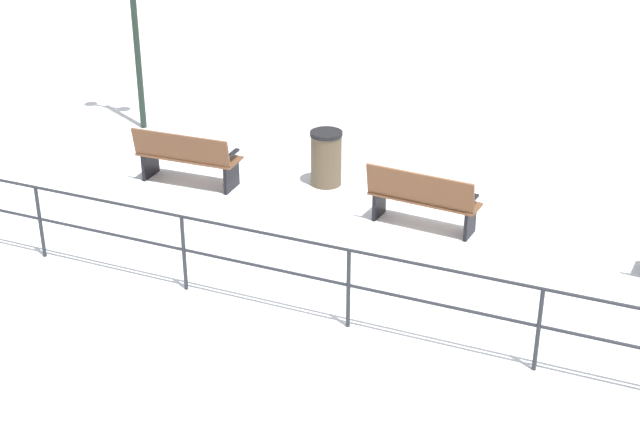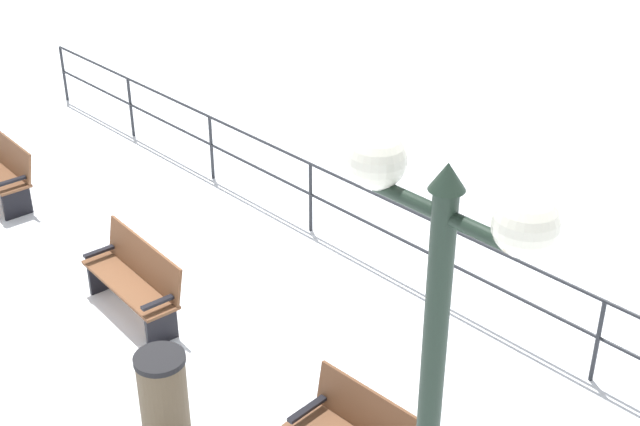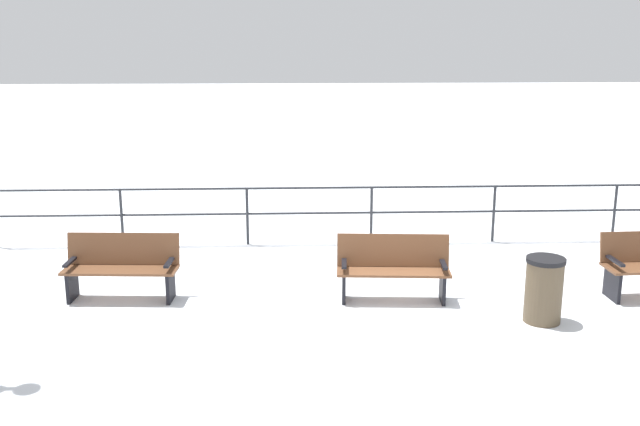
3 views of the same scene
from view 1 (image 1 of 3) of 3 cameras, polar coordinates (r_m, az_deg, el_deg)
The scene contains 5 objects.
ground_plane at distance 13.55m, azimuth 6.10°, elevation -0.97°, with size 80.00×80.00×0.00m, color white.
bench_second at distance 13.36m, azimuth 6.20°, elevation 0.91°, with size 0.61×1.62×0.92m.
bench_third at distance 14.84m, azimuth -8.05°, elevation 3.39°, with size 0.64×1.66×0.91m.
waterfront_railing at distance 10.88m, azimuth 1.74°, elevation -3.71°, with size 0.05×13.26×1.04m.
trash_bin at distance 14.73m, azimuth 0.37°, elevation 3.34°, with size 0.51×0.51×0.88m.
Camera 1 is at (-11.62, -3.46, 6.05)m, focal length 53.02 mm.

